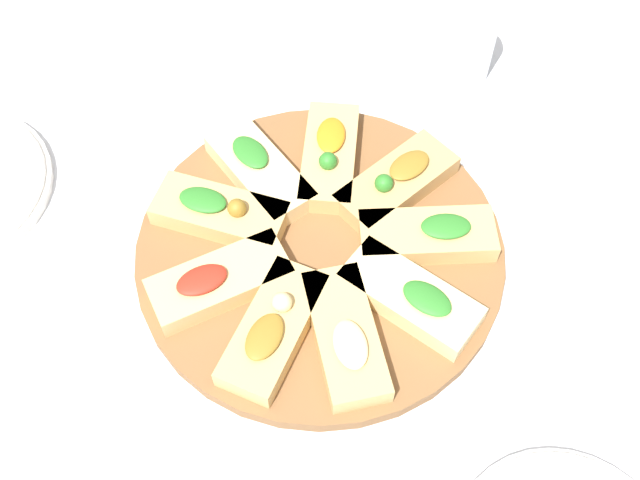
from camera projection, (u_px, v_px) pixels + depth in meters
The scene contains 12 objects.
ground_plane at pixel (320, 255), 0.78m from camera, with size 3.00×3.00×0.00m, color silver.
serving_board at pixel (320, 251), 0.77m from camera, with size 0.38×0.38×0.02m, color brown.
focaccia_slice_0 at pixel (220, 212), 0.77m from camera, with size 0.14×0.13×0.04m.
focaccia_slice_1 at pixel (219, 281), 0.73m from camera, with size 0.07×0.14×0.03m.
focaccia_slice_2 at pixel (273, 329), 0.70m from camera, with size 0.12×0.15×0.04m.
focaccia_slice_3 at pixel (346, 336), 0.70m from camera, with size 0.15×0.10×0.03m.
focaccia_slice_4 at pixel (411, 297), 0.72m from camera, with size 0.15×0.10×0.03m.
focaccia_slice_5 at pixel (428, 235), 0.76m from camera, with size 0.12×0.15×0.03m.
focaccia_slice_6 at pixel (397, 182), 0.79m from camera, with size 0.07×0.14×0.04m.
focaccia_slice_7 at pixel (329, 155), 0.81m from camera, with size 0.14×0.13×0.04m.
focaccia_slice_8 at pixel (259, 170), 0.80m from camera, with size 0.14×0.06×0.03m.
water_glass at pixel (463, 45), 0.89m from camera, with size 0.07×0.07×0.09m, color silver.
Camera 1 is at (-0.34, 0.23, 0.66)m, focal length 42.00 mm.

